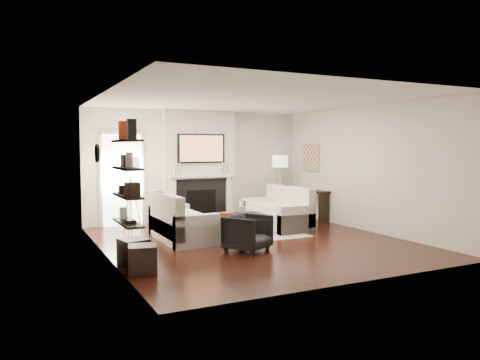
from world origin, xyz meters
name	(u,v)px	position (x,y,z in m)	size (l,w,h in m)	color
room_envelope	(254,171)	(0.00, 0.00, 1.35)	(6.00, 6.00, 6.00)	black
chimney_breast	(199,166)	(0.00, 2.88, 1.35)	(1.80, 0.25, 2.70)	silver
fireplace_surround	(201,200)	(0.00, 2.74, 0.52)	(1.30, 0.02, 1.04)	black
firebox	(201,203)	(0.00, 2.73, 0.45)	(0.75, 0.02, 0.65)	black
mantel_pilaster_l	(173,201)	(-0.72, 2.71, 0.55)	(0.12, 0.08, 1.10)	white
mantel_pilaster_r	(229,198)	(0.72, 2.71, 0.55)	(0.12, 0.08, 1.10)	white
mantel_shelf	(202,176)	(0.00, 2.69, 1.12)	(1.70, 0.18, 0.07)	white
tv_body	(201,148)	(0.00, 2.71, 1.78)	(1.20, 0.06, 0.70)	black
tv_screen	(202,148)	(0.00, 2.68, 1.78)	(1.10, 0.01, 0.62)	#BF723F
candlestick_l_tall	(180,169)	(-0.55, 2.70, 1.30)	(0.04, 0.04, 0.30)	silver
candlestick_l_short	(175,170)	(-0.68, 2.70, 1.27)	(0.04, 0.04, 0.24)	silver
candlestick_r_tall	(222,168)	(0.55, 2.70, 1.30)	(0.04, 0.04, 0.30)	silver
candlestick_r_short	(227,169)	(0.68, 2.70, 1.27)	(0.04, 0.04, 0.24)	silver
hallway_panel	(122,180)	(-1.85, 2.98, 1.05)	(0.90, 0.02, 2.10)	white
door_trim_l	(101,181)	(-2.33, 2.96, 1.05)	(0.06, 0.06, 2.16)	white
door_trim_r	(143,180)	(-1.37, 2.96, 1.05)	(0.06, 0.06, 2.16)	white
door_trim_top	(121,133)	(-1.85, 2.96, 2.13)	(1.02, 0.06, 0.06)	white
rug	(234,234)	(0.02, 0.90, 0.01)	(2.60, 2.00, 0.01)	#B8AE96
loveseat_left_base	(182,229)	(-1.17, 0.79, 0.21)	(0.85, 1.80, 0.42)	beige
loveseat_left_back	(165,214)	(-1.51, 0.79, 0.53)	(0.18, 1.80, 0.80)	beige
loveseat_left_arm_n	(197,231)	(-1.17, -0.02, 0.30)	(0.85, 0.18, 0.60)	beige
loveseat_left_arm_s	(169,219)	(-1.17, 1.60, 0.30)	(0.85, 0.18, 0.60)	beige
loveseat_left_cushion	(184,216)	(-1.12, 0.79, 0.47)	(0.63, 1.44, 0.10)	beige
pillow_left_orange	(161,202)	(-1.51, 1.09, 0.73)	(0.10, 0.42, 0.42)	#B93216
pillow_left_charcoal	(170,206)	(-1.51, 0.49, 0.72)	(0.10, 0.40, 0.40)	black
loveseat_right_base	(277,219)	(1.17, 1.12, 0.21)	(0.85, 1.80, 0.42)	beige
loveseat_right_back	(289,204)	(1.50, 1.12, 0.53)	(0.18, 1.80, 0.80)	beige
loveseat_right_arm_n	(297,220)	(1.17, 0.31, 0.30)	(0.85, 0.18, 0.60)	beige
loveseat_right_arm_s	(259,210)	(1.17, 1.93, 0.30)	(0.85, 0.18, 0.60)	beige
loveseat_right_cushion	(275,207)	(1.12, 1.12, 0.47)	(0.63, 1.44, 0.10)	beige
pillow_right_orange	(283,194)	(1.50, 1.42, 0.73)	(0.10, 0.42, 0.42)	#B93216
pillow_right_charcoal	(297,197)	(1.50, 0.82, 0.72)	(0.10, 0.40, 0.40)	black
coffee_table	(236,215)	(0.04, 0.87, 0.40)	(1.10, 0.55, 0.04)	black
coffee_leg_nw	(218,229)	(-0.46, 0.65, 0.19)	(0.02, 0.02, 0.38)	silver
coffee_leg_ne	(262,225)	(0.54, 0.65, 0.19)	(0.02, 0.02, 0.38)	silver
coffee_leg_sw	(210,225)	(-0.46, 1.09, 0.19)	(0.02, 0.02, 0.38)	silver
coffee_leg_se	(252,222)	(0.54, 1.09, 0.19)	(0.02, 0.02, 0.38)	silver
hurricane_glass	(243,207)	(0.19, 0.87, 0.56)	(0.15, 0.15, 0.26)	white
hurricane_candle	(243,210)	(0.19, 0.87, 0.50)	(0.11, 0.11, 0.16)	white
copper_bowl	(225,214)	(-0.21, 0.87, 0.45)	(0.30, 0.30, 0.05)	#AD371C
armchair	(248,231)	(-0.46, -0.65, 0.35)	(0.68, 0.63, 0.70)	black
lamp_left_post	(131,204)	(-1.85, 2.13, 0.60)	(0.02, 0.02, 1.20)	silver
lamp_left_shade	(130,164)	(-1.85, 2.13, 1.45)	(0.40, 0.40, 0.30)	white
lamp_left_leg_a	(136,204)	(-1.74, 2.13, 0.60)	(0.02, 0.02, 1.25)	silver
lamp_left_leg_b	(127,203)	(-1.91, 2.22, 0.60)	(0.02, 0.02, 1.25)	silver
lamp_left_leg_c	(129,204)	(-1.91, 2.03, 0.60)	(0.02, 0.02, 1.25)	silver
lamp_right_post	(280,194)	(2.05, 2.45, 0.60)	(0.02, 0.02, 1.20)	silver
lamp_right_shade	(280,161)	(2.05, 2.45, 1.45)	(0.40, 0.40, 0.30)	white
lamp_right_leg_a	(283,194)	(2.16, 2.45, 0.60)	(0.02, 0.02, 1.25)	silver
lamp_right_leg_b	(276,194)	(2.00, 2.55, 0.60)	(0.02, 0.02, 1.25)	silver
lamp_right_leg_c	(280,195)	(1.99, 2.36, 0.60)	(0.02, 0.02, 1.25)	silver
console_top	(311,191)	(2.57, 1.82, 0.73)	(0.35, 1.20, 0.04)	black
console_leg_n	(324,208)	(2.57, 1.27, 0.35)	(0.30, 0.04, 0.71)	black
console_leg_s	(299,203)	(2.57, 2.37, 0.35)	(0.30, 0.04, 0.71)	black
wall_art	(311,157)	(2.73, 2.05, 1.55)	(0.03, 0.70, 0.70)	tan
shelf_bottom	(128,223)	(-2.62, -1.00, 0.70)	(0.25, 1.00, 0.04)	black
shelf_lower	(127,196)	(-2.62, -1.00, 1.10)	(0.25, 1.00, 0.04)	black
shelf_upper	(127,168)	(-2.62, -1.00, 1.50)	(0.25, 1.00, 0.04)	black
shelf_top	(126,141)	(-2.62, -1.00, 1.90)	(0.25, 1.00, 0.04)	black
decor_magfile_a	(132,129)	(-2.62, -1.33, 2.06)	(0.12, 0.10, 0.28)	black
decor_magfile_b	(123,130)	(-2.62, -0.79, 2.06)	(0.12, 0.10, 0.28)	#B93216
decor_frame_a	(129,160)	(-2.62, -1.15, 1.63)	(0.04, 0.30, 0.22)	white
decor_frame_b	(123,161)	(-2.62, -0.76, 1.61)	(0.04, 0.22, 0.18)	black
decor_wine_rack	(132,189)	(-2.62, -1.31, 1.22)	(0.18, 0.25, 0.20)	black
decor_box_small	(124,189)	(-2.62, -0.78, 1.18)	(0.15, 0.12, 0.12)	black
decor_books	(130,221)	(-2.62, -1.14, 0.74)	(0.14, 0.20, 0.05)	black
decor_box_tall	(123,213)	(-2.62, -0.71, 0.81)	(0.10, 0.10, 0.18)	white
clock_rim	(97,153)	(-2.73, 0.90, 1.70)	(0.34, 0.34, 0.04)	black
clock_face	(98,153)	(-2.71, 0.90, 1.70)	(0.29, 0.29, 0.01)	white
ottoman_near	(134,252)	(-2.47, -0.71, 0.20)	(0.40, 0.40, 0.40)	black
ottoman_far	(143,259)	(-2.47, -1.24, 0.20)	(0.40, 0.40, 0.40)	black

